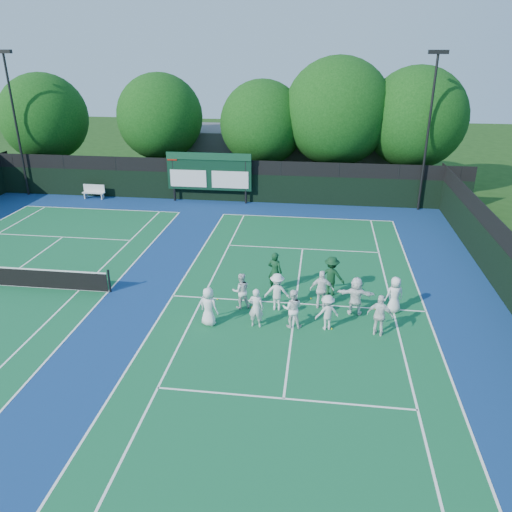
# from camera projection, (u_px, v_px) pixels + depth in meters

# --- Properties ---
(ground) EXTENTS (120.00, 120.00, 0.00)m
(ground) POSITION_uv_depth(u_px,v_px,m) (294.00, 315.00, 20.68)
(ground) COLOR #183C10
(ground) RESTS_ON ground
(court_apron) EXTENTS (34.00, 32.00, 0.01)m
(court_apron) POSITION_uv_depth(u_px,v_px,m) (162.00, 295.00, 22.33)
(court_apron) COLOR navy
(court_apron) RESTS_ON ground
(near_court) EXTENTS (11.05, 23.85, 0.01)m
(near_court) POSITION_uv_depth(u_px,v_px,m) (296.00, 303.00, 21.59)
(near_court) COLOR #135E34
(near_court) RESTS_ON ground
(back_fence) EXTENTS (34.00, 0.08, 3.00)m
(back_fence) POSITION_uv_depth(u_px,v_px,m) (224.00, 183.00, 35.52)
(back_fence) COLOR black
(back_fence) RESTS_ON ground
(scoreboard) EXTENTS (6.00, 0.21, 3.55)m
(scoreboard) POSITION_uv_depth(u_px,v_px,m) (209.00, 172.00, 34.94)
(scoreboard) COLOR black
(scoreboard) RESTS_ON ground
(clubhouse) EXTENTS (18.00, 6.00, 4.00)m
(clubhouse) POSITION_uv_depth(u_px,v_px,m) (289.00, 153.00, 42.09)
(clubhouse) COLOR #56565B
(clubhouse) RESTS_ON ground
(light_pole_left) EXTENTS (1.20, 0.30, 10.12)m
(light_pole_left) POSITION_uv_depth(u_px,v_px,m) (13.00, 108.00, 35.16)
(light_pole_left) COLOR black
(light_pole_left) RESTS_ON ground
(light_pole_right) EXTENTS (1.20, 0.30, 10.12)m
(light_pole_right) POSITION_uv_depth(u_px,v_px,m) (430.00, 115.00, 31.69)
(light_pole_right) COLOR black
(light_pole_right) RESTS_ON ground
(bench) EXTENTS (1.64, 0.49, 1.03)m
(bench) POSITION_uv_depth(u_px,v_px,m) (94.00, 191.00, 36.43)
(bench) COLOR silver
(bench) RESTS_ON ground
(tree_a) EXTENTS (6.76, 6.76, 8.56)m
(tree_a) POSITION_uv_depth(u_px,v_px,m) (47.00, 120.00, 39.18)
(tree_a) COLOR #311C0D
(tree_a) RESTS_ON ground
(tree_b) EXTENTS (6.47, 6.47, 8.61)m
(tree_b) POSITION_uv_depth(u_px,v_px,m) (162.00, 119.00, 37.96)
(tree_b) COLOR #311C0D
(tree_b) RESTS_ON ground
(tree_c) EXTENTS (6.29, 6.29, 8.20)m
(tree_c) POSITION_uv_depth(u_px,v_px,m) (265.00, 125.00, 37.12)
(tree_c) COLOR #311C0D
(tree_c) RESTS_ON ground
(tree_d) EXTENTS (7.76, 7.76, 9.82)m
(tree_d) POSITION_uv_depth(u_px,v_px,m) (339.00, 115.00, 36.13)
(tree_d) COLOR #311C0D
(tree_d) RESTS_ON ground
(tree_e) EXTENTS (7.18, 7.18, 9.20)m
(tree_e) POSITION_uv_depth(u_px,v_px,m) (418.00, 121.00, 35.58)
(tree_e) COLOR #311C0D
(tree_e) RESTS_ON ground
(tennis_ball_0) EXTENTS (0.07, 0.07, 0.07)m
(tennis_ball_0) POSITION_uv_depth(u_px,v_px,m) (218.00, 299.00, 21.91)
(tennis_ball_0) COLOR gold
(tennis_ball_0) RESTS_ON ground
(tennis_ball_1) EXTENTS (0.07, 0.07, 0.07)m
(tennis_ball_1) POSITION_uv_depth(u_px,v_px,m) (311.00, 299.00, 21.96)
(tennis_ball_1) COLOR gold
(tennis_ball_1) RESTS_ON ground
(tennis_ball_2) EXTENTS (0.07, 0.07, 0.07)m
(tennis_ball_2) POSITION_uv_depth(u_px,v_px,m) (332.00, 329.00, 19.60)
(tennis_ball_2) COLOR gold
(tennis_ball_2) RESTS_ON ground
(tennis_ball_3) EXTENTS (0.07, 0.07, 0.07)m
(tennis_ball_3) POSITION_uv_depth(u_px,v_px,m) (251.00, 307.00, 21.23)
(tennis_ball_3) COLOR gold
(tennis_ball_3) RESTS_ON ground
(tennis_ball_4) EXTENTS (0.07, 0.07, 0.07)m
(tennis_ball_4) POSITION_uv_depth(u_px,v_px,m) (329.00, 289.00, 22.83)
(tennis_ball_4) COLOR gold
(tennis_ball_4) RESTS_ON ground
(tennis_ball_5) EXTENTS (0.07, 0.07, 0.07)m
(tennis_ball_5) POSITION_uv_depth(u_px,v_px,m) (375.00, 309.00, 21.10)
(tennis_ball_5) COLOR gold
(tennis_ball_5) RESTS_ON ground
(player_front_0) EXTENTS (0.92, 0.77, 1.61)m
(player_front_0) POSITION_uv_depth(u_px,v_px,m) (209.00, 307.00, 19.68)
(player_front_0) COLOR white
(player_front_0) RESTS_ON ground
(player_front_1) EXTENTS (0.64, 0.45, 1.66)m
(player_front_1) POSITION_uv_depth(u_px,v_px,m) (256.00, 308.00, 19.54)
(player_front_1) COLOR silver
(player_front_1) RESTS_ON ground
(player_front_2) EXTENTS (0.80, 0.63, 1.62)m
(player_front_2) POSITION_uv_depth(u_px,v_px,m) (292.00, 309.00, 19.52)
(player_front_2) COLOR white
(player_front_2) RESTS_ON ground
(player_front_3) EXTENTS (1.08, 0.83, 1.47)m
(player_front_3) POSITION_uv_depth(u_px,v_px,m) (327.00, 312.00, 19.39)
(player_front_3) COLOR silver
(player_front_3) RESTS_ON ground
(player_front_4) EXTENTS (1.07, 0.68, 1.70)m
(player_front_4) POSITION_uv_depth(u_px,v_px,m) (380.00, 315.00, 18.94)
(player_front_4) COLOR white
(player_front_4) RESTS_ON ground
(player_back_0) EXTENTS (0.92, 0.82, 1.58)m
(player_back_0) POSITION_uv_depth(u_px,v_px,m) (241.00, 291.00, 20.99)
(player_back_0) COLOR silver
(player_back_0) RESTS_ON ground
(player_back_1) EXTENTS (1.09, 0.66, 1.64)m
(player_back_1) POSITION_uv_depth(u_px,v_px,m) (277.00, 292.00, 20.83)
(player_back_1) COLOR white
(player_back_1) RESTS_ON ground
(player_back_2) EXTENTS (1.01, 0.44, 1.72)m
(player_back_2) POSITION_uv_depth(u_px,v_px,m) (322.00, 290.00, 20.94)
(player_back_2) COLOR white
(player_back_2) RESTS_ON ground
(player_back_3) EXTENTS (1.56, 0.58, 1.66)m
(player_back_3) POSITION_uv_depth(u_px,v_px,m) (356.00, 296.00, 20.47)
(player_back_3) COLOR white
(player_back_3) RESTS_ON ground
(player_back_4) EXTENTS (0.90, 0.73, 1.59)m
(player_back_4) POSITION_uv_depth(u_px,v_px,m) (395.00, 295.00, 20.63)
(player_back_4) COLOR white
(player_back_4) RESTS_ON ground
(coach_left) EXTENTS (0.79, 0.65, 1.87)m
(coach_left) POSITION_uv_depth(u_px,v_px,m) (275.00, 272.00, 22.43)
(coach_left) COLOR #103B1E
(coach_left) RESTS_ON ground
(coach_right) EXTENTS (1.29, 0.90, 1.82)m
(coach_right) POSITION_uv_depth(u_px,v_px,m) (331.00, 276.00, 22.05)
(coach_right) COLOR #0F381C
(coach_right) RESTS_ON ground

